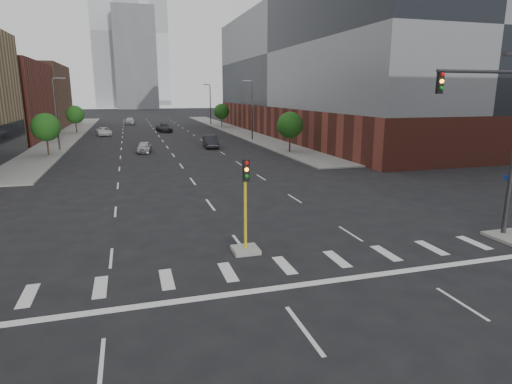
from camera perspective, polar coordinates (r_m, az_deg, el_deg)
name	(u,v)px	position (r m, az deg, el deg)	size (l,w,h in m)	color
ground	(332,368)	(12.66, 10.14, -22.09)	(400.00, 400.00, 0.00)	black
sidewalk_left_far	(70,134)	(84.08, -23.53, 7.14)	(5.00, 92.00, 0.15)	gray
sidewalk_right_far	(233,130)	(85.80, -3.06, 8.30)	(5.00, 92.00, 0.15)	gray
building_left_far_b	(13,96)	(103.66, -29.69, 11.02)	(20.00, 24.00, 13.00)	brown
building_right_main	(334,70)	(77.32, 10.32, 15.69)	(24.00, 70.00, 22.00)	brown
tower_left	(116,34)	(230.85, -18.20, 19.40)	(22.00, 22.00, 70.00)	#B2B7BC
tower_right	(149,35)	(271.55, -14.05, 19.68)	(20.00, 20.00, 80.00)	#B2B7BC
tower_mid	(135,59)	(209.73, -15.79, 16.68)	(18.00, 18.00, 44.00)	slate
median_traffic_signal	(246,232)	(19.79, -1.39, -5.39)	(1.20, 1.20, 4.40)	#999993
mast_arm_signal	(503,127)	(24.19, 30.11, 7.56)	(5.12, 0.90, 9.07)	#2D2D30
streetlight_right_a	(252,108)	(66.75, -0.59, 11.19)	(1.60, 0.22, 9.07)	#2D2D30
streetlight_right_b	(210,103)	(100.85, -6.16, 11.77)	(1.60, 0.22, 9.07)	#2D2D30
streetlight_left	(56,111)	(59.82, -25.07, 9.76)	(1.60, 0.22, 9.07)	#2D2D30
tree_left_near	(46,127)	(55.06, -26.24, 7.77)	(3.20, 3.20, 4.85)	#382619
tree_left_far	(75,115)	(84.74, -22.98, 9.49)	(3.20, 3.20, 4.85)	#382619
tree_right_near	(290,125)	(52.79, 4.56, 8.88)	(3.20, 3.20, 4.85)	#382619
tree_right_far	(222,111)	(91.21, -4.61, 10.65)	(3.20, 3.20, 4.85)	#382619
car_near_left	(144,147)	(54.97, -14.69, 5.83)	(1.62, 4.03, 1.37)	#A7A6AB
car_mid_right	(211,142)	(58.28, -6.07, 6.71)	(1.75, 5.01, 1.65)	black
car_far_left	(104,131)	(79.26, -19.64, 7.61)	(2.27, 4.93, 1.37)	silver
car_deep_right	(164,128)	(83.27, -12.18, 8.39)	(2.26, 5.55, 1.61)	black
car_distant	(130,121)	(104.83, -16.46, 9.09)	(2.02, 5.03, 1.71)	silver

